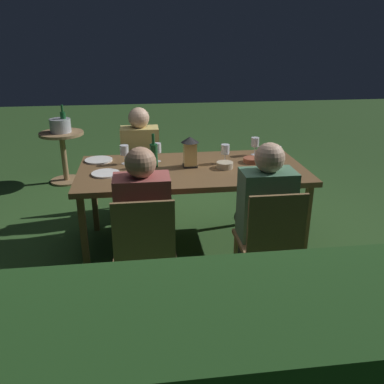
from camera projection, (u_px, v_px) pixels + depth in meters
The scene contains 24 objects.
ground_plane at pixel (192, 244), 3.79m from camera, with size 16.00×16.00×0.00m, color #2D5123.
dining_table at pixel (192, 173), 3.54m from camera, with size 1.94×0.97×0.75m.
chair_side_right_b at pixel (145, 248), 2.75m from camera, with size 0.42×0.40×0.87m.
person_in_rust at pixel (143, 215), 2.88m from camera, with size 0.38×0.47×1.15m.
chair_side_left_b at pixel (141, 167), 4.37m from camera, with size 0.42×0.40×0.87m.
person_in_mustard at pixel (141, 159), 4.14m from camera, with size 0.38×0.47×1.15m.
chair_side_right_a at pixel (270, 240), 2.86m from camera, with size 0.42×0.40×0.87m.
person_in_green at pixel (263, 209), 2.98m from camera, with size 0.38×0.47×1.15m.
lantern_centerpiece at pixel (190, 150), 3.51m from camera, with size 0.15×0.15×0.27m.
green_bottle_on_table at pixel (154, 154), 3.52m from camera, with size 0.07×0.07×0.29m.
wine_glass_a at pixel (124, 151), 3.59m from camera, with size 0.08×0.08×0.17m.
wine_glass_b at pixel (157, 149), 3.65m from camera, with size 0.08×0.08×0.17m.
wine_glass_c at pixel (225, 150), 3.61m from camera, with size 0.08×0.08×0.17m.
wine_glass_d at pixel (255, 143), 3.85m from camera, with size 0.08×0.08×0.17m.
wine_glass_e at pixel (277, 152), 3.55m from camera, with size 0.08×0.08×0.17m.
plate_a at pixel (106, 173), 3.36m from camera, with size 0.23×0.23×0.01m, color white.
plate_b at pixel (280, 173), 3.36m from camera, with size 0.23×0.23×0.01m, color white.
plate_c at pixel (99, 160), 3.71m from camera, with size 0.25×0.25×0.01m, color white.
bowl_olives at pixel (142, 181), 3.11m from camera, with size 0.13×0.13×0.06m.
bowl_bread at pixel (225, 165), 3.51m from camera, with size 0.14×0.14×0.05m.
bowl_salad at pixel (252, 160), 3.66m from camera, with size 0.16×0.16×0.04m.
side_table at pixel (63, 149), 5.23m from camera, with size 0.55×0.55×0.66m.
ice_bucket at pixel (60, 125), 5.12m from camera, with size 0.26×0.26×0.34m.
potted_plant_corner at pixel (373, 305), 2.37m from camera, with size 0.42×0.42×0.64m.
Camera 1 is at (0.43, 3.32, 1.85)m, focal length 38.14 mm.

